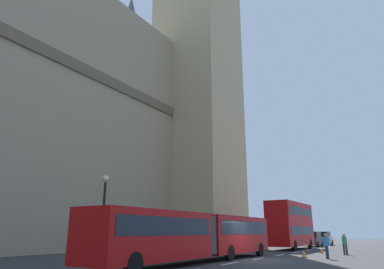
{
  "coord_description": "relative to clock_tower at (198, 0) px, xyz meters",
  "views": [
    {
      "loc": [
        -22.98,
        -9.82,
        1.83
      ],
      "look_at": [
        1.82,
        5.76,
        10.0
      ],
      "focal_mm": 32.68,
      "sensor_mm": 36.0,
      "label": 1
    }
  ],
  "objects": [
    {
      "name": "double_decker_bus",
      "position": [
        -3.7,
        -13.99,
        -36.46
      ],
      "size": [
        9.51,
        2.54,
        4.9
      ],
      "color": "#B20F0F",
      "rests_on": "ground_plane"
    },
    {
      "name": "traffic_cone_west",
      "position": [
        -15.56,
        -18.39,
        -38.89
      ],
      "size": [
        0.36,
        0.36,
        0.58
      ],
      "color": "black",
      "rests_on": "ground_plane"
    },
    {
      "name": "sedan_trailing",
      "position": [
        10.6,
        -14.16,
        -38.26
      ],
      "size": [
        4.4,
        1.86,
        1.85
      ],
      "color": "#B7B7BC",
      "rests_on": "ground_plane"
    },
    {
      "name": "traffic_cone_middle",
      "position": [
        -9.14,
        -18.21,
        -38.89
      ],
      "size": [
        0.36,
        0.36,
        0.58
      ],
      "color": "black",
      "rests_on": "ground_plane"
    },
    {
      "name": "pedestrian_by_kerb",
      "position": [
        -10.73,
        -20.47,
        -38.26
      ],
      "size": [
        0.47,
        0.4,
        1.69
      ],
      "color": "#333333",
      "rests_on": "ground_plane"
    },
    {
      "name": "lane_centre_marking",
      "position": [
        -13.8,
        -15.98,
        -39.16
      ],
      "size": [
        39.0,
        0.16,
        0.01
      ],
      "color": "silver",
      "rests_on": "ground_plane"
    },
    {
      "name": "sedan_lead",
      "position": [
        5.01,
        -14.1,
        -38.26
      ],
      "size": [
        4.4,
        1.86,
        1.85
      ],
      "color": "black",
      "rests_on": "ground_plane"
    },
    {
      "name": "street_lamp",
      "position": [
        -27.12,
        -9.48,
        -36.11
      ],
      "size": [
        0.44,
        0.44,
        5.27
      ],
      "color": "black",
      "rests_on": "ground_plane"
    },
    {
      "name": "clock_tower",
      "position": [
        0.0,
        0.0,
        0.0
      ],
      "size": [
        12.15,
        12.15,
        74.3
      ],
      "color": "tan",
      "rests_on": "ground_plane"
    },
    {
      "name": "pedestrian_near_cones",
      "position": [
        -16.1,
        -20.15,
        -38.26
      ],
      "size": [
        0.4,
        0.47,
        1.69
      ],
      "color": "#262D4C",
      "rests_on": "ground_plane"
    },
    {
      "name": "articulated_bus",
      "position": [
        -23.35,
        -13.99,
        -37.42
      ],
      "size": [
        17.88,
        2.54,
        2.9
      ],
      "color": "#B20F0F",
      "rests_on": "ground_plane"
    },
    {
      "name": "ground_plane",
      "position": [
        -19.86,
        -15.98,
        -39.17
      ],
      "size": [
        160.0,
        160.0,
        0.0
      ],
      "primitive_type": "plane",
      "color": "#333335"
    }
  ]
}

